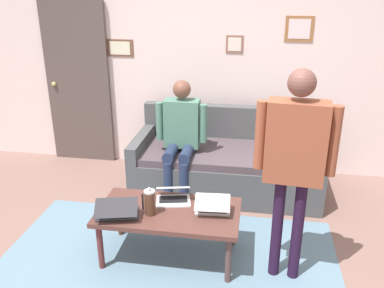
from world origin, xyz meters
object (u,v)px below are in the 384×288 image
(laptop_right, at_px, (213,207))
(person_standing, at_px, (295,152))
(laptop_left, at_px, (173,196))
(laptop_center, at_px, (117,212))
(french_press, at_px, (150,202))
(interior_door, at_px, (78,84))
(coffee_table, at_px, (169,215))
(couch, at_px, (227,164))
(person_seated, at_px, (181,133))

(laptop_right, distance_m, person_standing, 0.85)
(laptop_left, distance_m, laptop_center, 0.51)
(laptop_right, distance_m, french_press, 0.52)
(laptop_right, xyz_separation_m, person_standing, (-0.60, 0.13, 0.58))
(laptop_left, xyz_separation_m, laptop_center, (0.39, 0.33, 0.00))
(interior_door, relative_size, coffee_table, 1.73)
(laptop_right, height_order, person_standing, person_standing)
(couch, distance_m, laptop_center, 1.71)
(interior_door, height_order, person_standing, interior_door)
(couch, distance_m, laptop_right, 1.33)
(interior_door, relative_size, laptop_left, 6.00)
(interior_door, distance_m, laptop_left, 2.41)
(coffee_table, relative_size, person_standing, 0.70)
(laptop_center, xyz_separation_m, laptop_right, (-0.75, -0.20, 0.00))
(laptop_left, xyz_separation_m, laptop_right, (-0.36, 0.12, 0.00))
(couch, bearing_deg, interior_door, -15.65)
(french_press, relative_size, person_standing, 0.14)
(laptop_center, relative_size, french_press, 1.60)
(couch, xyz_separation_m, french_press, (0.51, 1.44, 0.27))
(person_standing, relative_size, person_seated, 1.32)
(laptop_center, height_order, laptop_right, laptop_center)
(couch, height_order, person_standing, person_standing)
(laptop_right, bearing_deg, laptop_center, 15.10)
(laptop_left, height_order, person_seated, person_seated)
(french_press, distance_m, person_standing, 1.22)
(french_press, bearing_deg, laptop_left, -119.22)
(french_press, xyz_separation_m, person_seated, (-0.03, -1.21, 0.16))
(interior_door, bearing_deg, laptop_right, 136.18)
(laptop_left, bearing_deg, interior_door, -47.69)
(couch, bearing_deg, laptop_left, 72.75)
(french_press, height_order, person_seated, person_seated)
(person_standing, xyz_separation_m, person_seated, (1.07, -1.22, -0.36))
(coffee_table, xyz_separation_m, person_seated, (0.11, -1.13, 0.32))
(coffee_table, distance_m, person_seated, 1.18)
(interior_door, xyz_separation_m, laptop_center, (-1.19, 2.06, -0.52))
(coffee_table, height_order, person_standing, person_standing)
(laptop_right, xyz_separation_m, french_press, (0.50, 0.13, 0.07))
(french_press, xyz_separation_m, person_standing, (-1.10, 0.01, 0.52))
(laptop_right, bearing_deg, couch, -90.54)
(laptop_center, xyz_separation_m, person_seated, (-0.28, -1.29, 0.23))
(couch, distance_m, laptop_left, 1.26)
(laptop_left, relative_size, french_press, 1.40)
(person_standing, bearing_deg, interior_door, -38.12)
(coffee_table, height_order, laptop_left, laptop_left)
(person_standing, bearing_deg, coffee_table, -5.29)
(laptop_center, height_order, french_press, french_press)
(couch, relative_size, laptop_right, 6.76)
(laptop_center, distance_m, laptop_right, 0.78)
(interior_door, xyz_separation_m, laptop_right, (-1.94, 1.86, -0.52))
(person_standing, bearing_deg, person_seated, -48.66)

